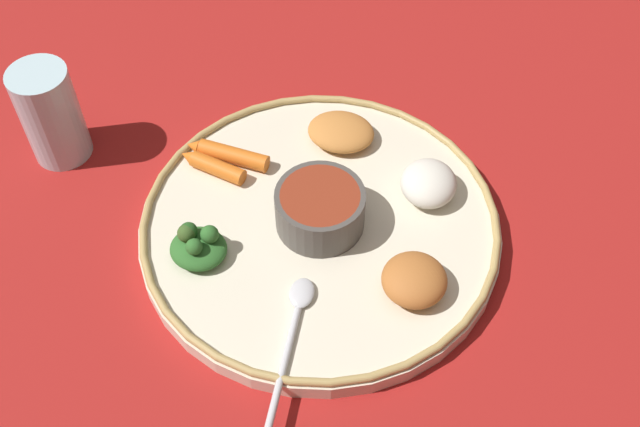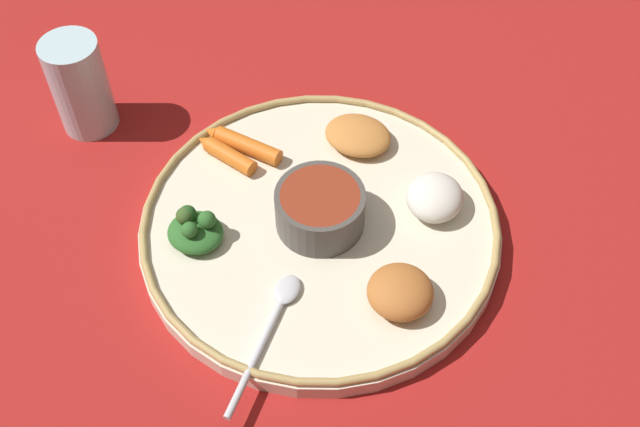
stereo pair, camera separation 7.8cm
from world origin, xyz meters
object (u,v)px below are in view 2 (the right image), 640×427
Objects in this scene: center_bowl at (320,208)px; spoon at (273,319)px; greens_pile at (195,229)px; drinking_glass at (82,91)px; carrot_outer at (226,154)px; carrot_near_spoon at (242,145)px.

center_bowl reaches higher than spoon.
greens_pile is (-0.00, 0.13, 0.01)m from spoon.
drinking_glass reaches higher than spoon.
drinking_glass reaches higher than carrot_outer.
spoon is 1.52× the size of carrot_near_spoon.
carrot_outer is (0.08, 0.19, 0.00)m from spoon.
spoon is at bearing -89.86° from drinking_glass.
carrot_outer is at bearing -63.25° from drinking_glass.
spoon is at bearing -88.59° from greens_pile.
carrot_outer is 0.18m from drinking_glass.
drinking_glass is (0.00, 0.23, 0.02)m from greens_pile.
center_bowl reaches higher than carrot_outer.
spoon is 0.13m from greens_pile.
drinking_glass is at bearing 89.45° from greens_pile.
greens_pile reaches higher than carrot_near_spoon.
center_bowl is at bearing 30.79° from spoon.
greens_pile is 0.23m from drinking_glass.
spoon is 1.78× the size of carrot_outer.
greens_pile is 0.11m from carrot_outer.
drinking_glass is (-0.11, 0.29, 0.01)m from center_bowl.
carrot_near_spoon and carrot_outer have the same top height.
center_bowl is 1.21× the size of greens_pile.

